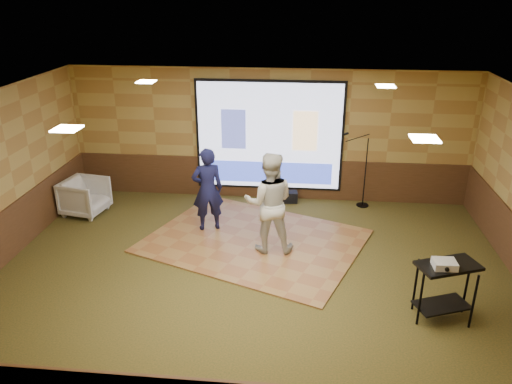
# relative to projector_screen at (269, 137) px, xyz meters

# --- Properties ---
(ground) EXTENTS (9.00, 9.00, 0.00)m
(ground) POSITION_rel_projector_screen_xyz_m (0.00, -3.44, -1.47)
(ground) COLOR #2E3518
(ground) RESTS_ON ground
(room_shell) EXTENTS (9.04, 7.04, 3.02)m
(room_shell) POSITION_rel_projector_screen_xyz_m (0.00, -3.44, 0.62)
(room_shell) COLOR #B09549
(room_shell) RESTS_ON ground
(wainscot_back) EXTENTS (9.00, 0.04, 0.95)m
(wainscot_back) POSITION_rel_projector_screen_xyz_m (0.00, 0.04, -1.00)
(wainscot_back) COLOR #442C16
(wainscot_back) RESTS_ON ground
(wainscot_left) EXTENTS (0.04, 7.00, 0.95)m
(wainscot_left) POSITION_rel_projector_screen_xyz_m (-4.48, -3.44, -1.00)
(wainscot_left) COLOR #442C16
(wainscot_left) RESTS_ON ground
(projector_screen) EXTENTS (3.32, 0.06, 2.52)m
(projector_screen) POSITION_rel_projector_screen_xyz_m (0.00, 0.00, 0.00)
(projector_screen) COLOR black
(projector_screen) RESTS_ON room_shell
(downlight_nw) EXTENTS (0.32, 0.32, 0.02)m
(downlight_nw) POSITION_rel_projector_screen_xyz_m (-2.20, -1.64, 1.50)
(downlight_nw) COLOR #FFE9BF
(downlight_nw) RESTS_ON room_shell
(downlight_ne) EXTENTS (0.32, 0.32, 0.02)m
(downlight_ne) POSITION_rel_projector_screen_xyz_m (2.20, -1.64, 1.50)
(downlight_ne) COLOR #FFE9BF
(downlight_ne) RESTS_ON room_shell
(downlight_sw) EXTENTS (0.32, 0.32, 0.02)m
(downlight_sw) POSITION_rel_projector_screen_xyz_m (-2.20, -4.94, 1.50)
(downlight_sw) COLOR #FFE9BF
(downlight_sw) RESTS_ON room_shell
(downlight_se) EXTENTS (0.32, 0.32, 0.02)m
(downlight_se) POSITION_rel_projector_screen_xyz_m (2.20, -4.94, 1.50)
(downlight_se) COLOR #FFE9BF
(downlight_se) RESTS_ON room_shell
(dance_floor) EXTENTS (4.76, 4.24, 0.03)m
(dance_floor) POSITION_rel_projector_screen_xyz_m (-0.12, -2.19, -1.46)
(dance_floor) COLOR olive
(dance_floor) RESTS_ON ground
(player_left) EXTENTS (0.73, 0.60, 1.71)m
(player_left) POSITION_rel_projector_screen_xyz_m (-1.09, -1.76, -0.59)
(player_left) COLOR #151742
(player_left) RESTS_ON dance_floor
(player_right) EXTENTS (0.98, 0.79, 1.91)m
(player_right) POSITION_rel_projector_screen_xyz_m (0.20, -2.50, -0.49)
(player_right) COLOR beige
(player_right) RESTS_ON dance_floor
(av_table) EXTENTS (0.88, 0.47, 0.93)m
(av_table) POSITION_rel_projector_screen_xyz_m (2.92, -4.32, -0.83)
(av_table) COLOR black
(av_table) RESTS_ON ground
(projector) EXTENTS (0.33, 0.28, 0.11)m
(projector) POSITION_rel_projector_screen_xyz_m (2.83, -4.41, -0.49)
(projector) COLOR silver
(projector) RESTS_ON av_table
(mic_stand) EXTENTS (0.67, 0.28, 1.72)m
(mic_stand) POSITION_rel_projector_screen_xyz_m (2.11, -0.24, -0.98)
(mic_stand) COLOR black
(mic_stand) RESTS_ON ground
(banquet_chair) EXTENTS (1.00, 0.98, 0.78)m
(banquet_chair) POSITION_rel_projector_screen_xyz_m (-3.91, -1.25, -1.08)
(banquet_chair) COLOR gray
(banquet_chair) RESTS_ON ground
(duffel_bag) EXTENTS (0.42, 0.30, 0.25)m
(duffel_bag) POSITION_rel_projector_screen_xyz_m (0.48, -0.19, -1.35)
(duffel_bag) COLOR black
(duffel_bag) RESTS_ON ground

